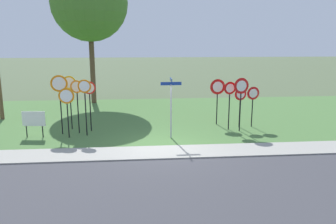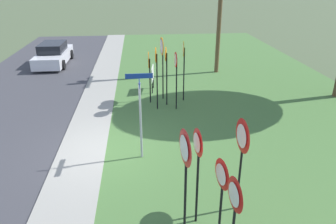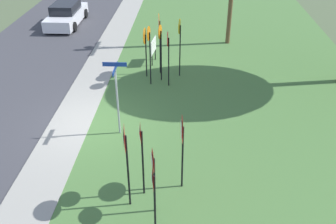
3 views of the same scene
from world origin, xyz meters
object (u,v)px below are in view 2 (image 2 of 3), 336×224
yield_sign_center (185,160)px  yield_sign_far_left (234,204)px  stop_sign_far_left (149,66)px  yield_sign_near_left (197,156)px  stop_sign_far_center (184,59)px  stop_sign_near_left (176,69)px  stop_sign_far_right (156,66)px  yield_sign_near_right (241,144)px  notice_board (153,75)px  yield_sign_far_right (221,184)px  stop_sign_center_tall (162,54)px  street_name_post (140,109)px  stop_sign_near_right (166,65)px  parked_hatchback_near (53,54)px

yield_sign_center → yield_sign_far_left: bearing=31.6°
stop_sign_far_left → yield_sign_near_left: size_ratio=0.96×
yield_sign_center → stop_sign_far_center: bearing=162.3°
stop_sign_near_left → stop_sign_far_right: stop_sign_far_right is taller
yield_sign_near_right → notice_board: size_ratio=1.99×
yield_sign_far_right → notice_board: yield_sign_far_right is taller
yield_sign_near_right → yield_sign_far_left: 1.88m
stop_sign_far_left → stop_sign_center_tall: size_ratio=0.82×
yield_sign_far_right → street_name_post: (-3.78, -1.59, 0.13)m
stop_sign_near_left → stop_sign_near_right: size_ratio=0.96×
stop_sign_far_center → yield_sign_near_right: bearing=7.6°
street_name_post → notice_board: size_ratio=2.25×
yield_sign_far_left → yield_sign_far_right: bearing=178.3°
yield_sign_far_left → yield_sign_far_right: yield_sign_far_left is taller
notice_board → parked_hatchback_near: 8.57m
notice_board → yield_sign_near_left: bearing=10.2°
stop_sign_near_right → yield_sign_near_right: bearing=18.4°
stop_sign_far_left → street_name_post: bearing=-2.8°
stop_sign_center_tall → yield_sign_near_right: (7.96, 1.24, -0.27)m
stop_sign_center_tall → yield_sign_far_right: bearing=-2.5°
stop_sign_near_left → stop_sign_near_right: (-0.54, -0.37, 0.06)m
yield_sign_near_right → parked_hatchback_near: size_ratio=0.55×
yield_sign_near_left → stop_sign_far_left: bearing=176.7°
stop_sign_center_tall → yield_sign_center: 8.80m
stop_sign_near_right → stop_sign_center_tall: bearing=-162.2°
yield_sign_near_left → yield_sign_far_right: yield_sign_near_left is taller
yield_sign_far_right → yield_sign_center: bearing=-117.3°
stop_sign_center_tall → yield_sign_center: size_ratio=1.07×
stop_sign_far_left → parked_hatchback_near: (-7.54, -5.97, -1.11)m
stop_sign_far_center → yield_sign_near_left: size_ratio=1.11×
stop_sign_near_left → yield_sign_near_left: size_ratio=1.02×
stop_sign_near_left → stop_sign_near_right: stop_sign_near_right is taller
yield_sign_near_left → notice_board: (-9.51, -0.53, -0.99)m
stop_sign_near_right → yield_sign_far_right: stop_sign_near_right is taller
stop_sign_near_right → stop_sign_center_tall: 0.84m
stop_sign_near_left → yield_sign_far_right: size_ratio=1.20×
stop_sign_far_right → yield_sign_near_left: stop_sign_far_right is taller
yield_sign_near_right → stop_sign_near_right: bearing=-175.6°
yield_sign_near_right → street_name_post: bearing=-144.4°
street_name_post → yield_sign_near_left: bearing=20.6°
yield_sign_near_right → yield_sign_far_left: bearing=-25.1°
stop_sign_far_right → stop_sign_center_tall: (-1.22, 0.34, 0.20)m
stop_sign_far_center → notice_board: bearing=-132.1°
street_name_post → stop_sign_far_center: bearing=157.1°
stop_sign_far_left → stop_sign_center_tall: stop_sign_center_tall is taller
stop_sign_far_center → parked_hatchback_near: size_ratio=0.61×
yield_sign_far_left → yield_sign_center: bearing=-145.8°
yield_sign_near_right → yield_sign_center: size_ratio=0.92×
yield_sign_center → street_name_post: (-3.57, -0.86, -0.35)m
stop_sign_far_center → street_name_post: (4.95, -2.02, -0.30)m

